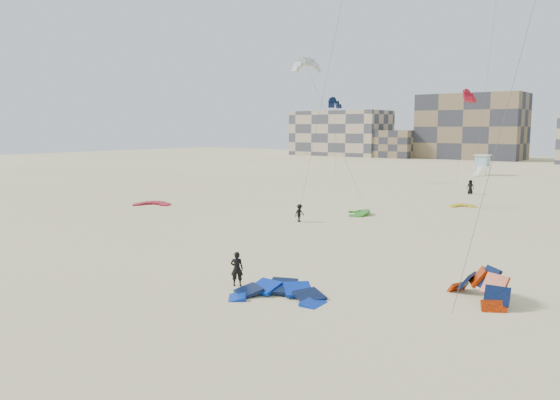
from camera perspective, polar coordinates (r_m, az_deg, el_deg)
The scene contains 16 objects.
ground at distance 30.66m, azimuth -7.83°, elevation -8.64°, with size 320.00×320.00×0.00m, color beige.
kite_ground_blue at distance 27.88m, azimuth -0.28°, elevation -10.22°, with size 4.73×4.85×1.19m, color #0821CE, non-canonical shape.
kite_ground_orange at distance 29.29m, azimuth 20.04°, elevation -9.81°, with size 3.92×2.88×2.64m, color #FA2D00, non-canonical shape.
kite_ground_red at distance 62.70m, azimuth -13.22°, elevation -0.50°, with size 3.75×3.96×0.52m, color #B10B22, non-canonical shape.
kite_ground_green at distance 54.81m, azimuth 8.04°, elevation -1.50°, with size 3.48×3.62×0.90m, color #279523, non-canonical shape.
kite_ground_yellow at distance 62.75m, azimuth 18.50°, elevation -0.68°, with size 2.62×2.75×0.45m, color gold, non-canonical shape.
kitesurfer_main at distance 29.82m, azimuth -4.53°, elevation -7.17°, with size 0.69×0.45×1.89m, color black.
kitesurfer_c at distance 49.85m, azimuth 2.05°, elevation -1.37°, with size 1.05×0.61×1.63m, color black.
kitesurfer_e at distance 75.19m, azimuth 19.27°, elevation 1.29°, with size 0.91×0.59×1.86m, color black.
kite_fly_grey at distance 61.86m, azimuth 2.85°, elevation 13.73°, with size 8.63×4.42×15.55m.
kite_fly_navy at distance 87.16m, azimuth 5.72°, elevation 9.96°, with size 6.47×8.67×12.57m.
kite_fly_red at distance 85.70m, azimuth 19.15°, elevation 10.14°, with size 4.31×6.73×13.65m.
lifeguard_tower_far at distance 106.77m, azimuth 20.38°, elevation 3.45°, with size 2.67×5.09×3.73m.
condo_west_a at distance 176.02m, azimuth 6.36°, elevation 6.94°, with size 30.00×15.00×14.00m, color tan.
condo_west_b at distance 162.85m, azimuth 19.35°, elevation 7.24°, with size 28.00×14.00×18.00m, color #796449.
condo_fill_left at distance 164.81m, azimuth 11.97°, elevation 5.75°, with size 12.00×10.00×8.00m, color #796449.
Camera 1 is at (21.02, -20.65, 8.47)m, focal length 35.00 mm.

